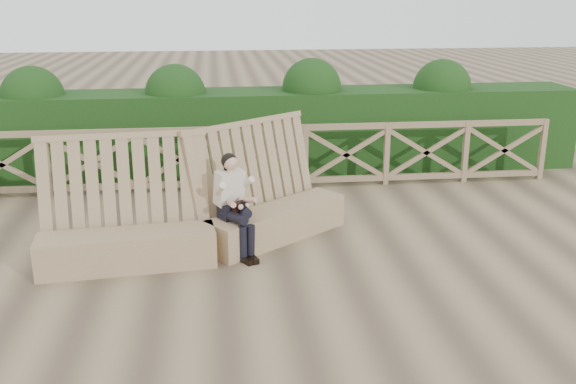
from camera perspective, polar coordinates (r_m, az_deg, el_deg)
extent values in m
plane|color=brown|center=(7.84, -0.10, -7.18)|extent=(60.00, 60.00, 0.00)
cube|color=#8E6D51|center=(8.14, -14.06, -5.02)|extent=(2.17, 0.71, 0.46)
cube|color=#8E6D51|center=(8.20, -14.32, -0.59)|extent=(2.17, 0.66, 1.57)
cube|color=#8E6D51|center=(8.80, -1.01, -2.75)|extent=(2.01, 1.68, 0.46)
cube|color=#8E6D51|center=(8.81, -2.22, 1.21)|extent=(1.97, 1.64, 1.57)
cube|color=black|center=(8.32, -5.02, -1.64)|extent=(0.39, 0.36, 0.20)
cube|color=beige|center=(8.26, -5.24, 0.41)|extent=(0.44, 0.40, 0.47)
sphere|color=tan|center=(8.13, -5.14, 2.61)|extent=(0.26, 0.26, 0.19)
sphere|color=black|center=(8.15, -5.26, 2.78)|extent=(0.28, 0.28, 0.20)
cylinder|color=black|center=(8.14, -4.79, -2.22)|extent=(0.32, 0.42, 0.13)
cylinder|color=black|center=(8.20, -4.03, -1.57)|extent=(0.33, 0.42, 0.15)
cylinder|color=black|center=(8.09, -4.03, -4.66)|extent=(0.15, 0.15, 0.46)
cylinder|color=black|center=(8.13, -3.34, -4.53)|extent=(0.15, 0.15, 0.46)
cube|color=black|center=(8.10, -3.69, -6.07)|extent=(0.18, 0.22, 0.07)
cube|color=black|center=(8.13, -3.10, -5.96)|extent=(0.18, 0.22, 0.07)
cube|color=black|center=(8.17, -4.33, -1.33)|extent=(0.23, 0.20, 0.13)
cube|color=black|center=(8.03, -3.89, -1.25)|extent=(0.09, 0.10, 0.11)
cube|color=olive|center=(10.84, -2.21, 5.66)|extent=(10.10, 0.07, 0.10)
cube|color=olive|center=(11.07, -2.15, 0.95)|extent=(10.10, 0.07, 0.10)
cube|color=black|center=(12.07, -2.64, 5.43)|extent=(12.00, 1.20, 1.50)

